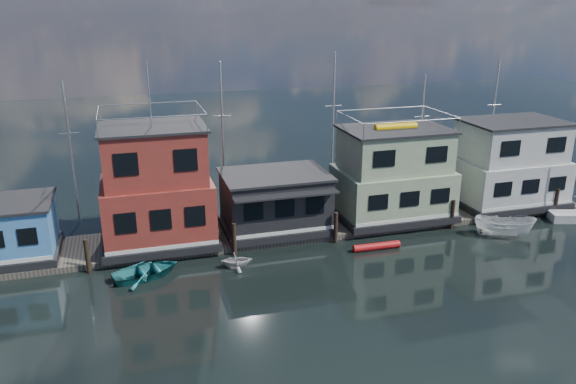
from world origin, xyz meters
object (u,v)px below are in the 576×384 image
object	(u,v)px
houseboat_green	(393,175)
houseboat_red	(157,188)
houseboat_blue	(2,231)
dinghy_teal	(146,271)
houseboat_white	(509,165)
dinghy_white	(236,260)
red_kayak	(376,246)
houseboat_dark	(275,201)
motorboat	(504,226)

from	to	relation	value
houseboat_green	houseboat_red	bearing A→B (deg)	-180.00
houseboat_blue	dinghy_teal	distance (m)	9.60
houseboat_white	dinghy_white	xyz separation A→B (m)	(-22.76, -4.67, -3.01)
houseboat_green	red_kayak	world-z (taller)	houseboat_green
houseboat_red	dinghy_teal	size ratio (longest dim) A/B	2.96
houseboat_white	dinghy_teal	world-z (taller)	houseboat_white
houseboat_dark	dinghy_white	size ratio (longest dim) A/B	3.68
dinghy_white	dinghy_teal	bearing A→B (deg)	93.00
houseboat_blue	houseboat_red	distance (m)	9.69
houseboat_dark	red_kayak	world-z (taller)	houseboat_dark
houseboat_dark	dinghy_teal	world-z (taller)	houseboat_dark
red_kayak	dinghy_white	bearing A→B (deg)	-178.77
red_kayak	houseboat_dark	bearing A→B (deg)	142.13
red_kayak	dinghy_white	xyz separation A→B (m)	(-9.48, -0.02, 0.29)
motorboat	dinghy_teal	distance (m)	24.35
houseboat_blue	houseboat_green	xyz separation A→B (m)	(26.50, 0.00, 1.34)
houseboat_red	houseboat_white	bearing A→B (deg)	0.00
houseboat_red	houseboat_white	size ratio (longest dim) A/B	1.41
motorboat	red_kayak	bearing A→B (deg)	115.26
red_kayak	dinghy_white	distance (m)	9.48
houseboat_red	motorboat	xyz separation A→B (m)	(23.18, -5.18, -3.31)
houseboat_white	dinghy_teal	bearing A→B (deg)	-171.13
motorboat	houseboat_red	bearing A→B (deg)	105.86
motorboat	dinghy_teal	size ratio (longest dim) A/B	1.02
houseboat_dark	houseboat_white	bearing A→B (deg)	0.06
houseboat_dark	dinghy_teal	bearing A→B (deg)	-154.47
houseboat_white	motorboat	bearing A→B (deg)	-126.43
houseboat_white	dinghy_white	world-z (taller)	houseboat_white
red_kayak	houseboat_blue	bearing A→B (deg)	169.81
houseboat_dark	dinghy_white	xyz separation A→B (m)	(-3.76, -4.65, -1.89)
motorboat	red_kayak	xyz separation A→B (m)	(-9.46, 0.53, -0.55)
houseboat_dark	houseboat_green	bearing A→B (deg)	0.12
houseboat_dark	dinghy_teal	size ratio (longest dim) A/B	1.85
houseboat_dark	houseboat_green	world-z (taller)	houseboat_green
red_kayak	dinghy_teal	bearing A→B (deg)	-179.86
houseboat_green	dinghy_teal	bearing A→B (deg)	-166.40
houseboat_white	dinghy_teal	xyz separation A→B (m)	(-28.15, -4.39, -3.12)
houseboat_white	motorboat	distance (m)	6.99
houseboat_red	red_kayak	distance (m)	14.99
houseboat_dark	houseboat_green	size ratio (longest dim) A/B	0.88
houseboat_blue	motorboat	bearing A→B (deg)	-9.00
houseboat_white	houseboat_blue	bearing A→B (deg)	-180.00
dinghy_teal	motorboat	bearing A→B (deg)	-107.85
houseboat_blue	red_kayak	world-z (taller)	houseboat_blue
houseboat_white	motorboat	xyz separation A→B (m)	(-3.82, -5.18, -2.75)
dinghy_teal	houseboat_dark	bearing A→B (deg)	-80.47
dinghy_teal	red_kayak	bearing A→B (deg)	-107.00
houseboat_red	dinghy_white	distance (m)	7.25
houseboat_red	motorboat	world-z (taller)	houseboat_red
houseboat_dark	motorboat	xyz separation A→B (m)	(15.18, -5.16, -1.63)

